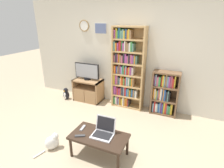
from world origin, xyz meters
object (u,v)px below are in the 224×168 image
at_px(bookshelf_short, 164,94).
at_px(cat, 52,142).
at_px(bookshelf_tall, 127,70).
at_px(penguin_figurine, 66,94).
at_px(television, 87,71).
at_px(laptop, 104,131).
at_px(coffee_table, 99,138).
at_px(remote_far_from_laptop, 80,136).
at_px(remote_near_laptop, 83,128).
at_px(tv_stand, 88,90).

xyz_separation_m(bookshelf_short, cat, (-1.54, -2.03, -0.36)).
xyz_separation_m(bookshelf_tall, penguin_figurine, (-1.65, -0.32, -0.82)).
height_order(television, laptop, television).
bearing_deg(coffee_table, bookshelf_tall, 96.14).
bearing_deg(remote_far_from_laptop, bookshelf_tall, 150.00).
bearing_deg(television, coffee_table, -54.16).
height_order(television, remote_near_laptop, television).
xyz_separation_m(tv_stand, bookshelf_tall, (1.05, 0.11, 0.67)).
bearing_deg(laptop, bookshelf_short, 67.15).
relative_size(tv_stand, bookshelf_tall, 0.38).
bearing_deg(bookshelf_short, cat, -127.19).
distance_m(bookshelf_short, cat, 2.58).
relative_size(laptop, remote_near_laptop, 2.11).
bearing_deg(laptop, coffee_table, -131.87).
distance_m(bookshelf_tall, bookshelf_short, 1.04).
relative_size(television, coffee_table, 0.77).
bearing_deg(coffee_table, penguin_figurine, 140.36).
bearing_deg(remote_near_laptop, cat, -159.37).
xyz_separation_m(bookshelf_short, coffee_table, (-0.73, -1.85, -0.16)).
height_order(bookshelf_tall, coffee_table, bookshelf_tall).
bearing_deg(penguin_figurine, tv_stand, 18.56).
height_order(bookshelf_tall, bookshelf_short, bookshelf_tall).
distance_m(cat, penguin_figurine, 2.01).
height_order(television, bookshelf_short, television).
xyz_separation_m(television, cat, (0.46, -1.95, -0.68)).
bearing_deg(remote_near_laptop, bookshelf_tall, 78.53).
relative_size(laptop, remote_far_from_laptop, 2.14).
xyz_separation_m(bookshelf_short, remote_far_from_laptop, (-1.00, -1.99, -0.10)).
bearing_deg(bookshelf_short, coffee_table, -111.58).
height_order(tv_stand, television, television).
xyz_separation_m(remote_near_laptop, remote_far_from_laptop, (0.08, -0.20, 0.00)).
bearing_deg(tv_stand, remote_far_from_laptop, -62.22).
bearing_deg(bookshelf_short, laptop, -110.78).
bearing_deg(tv_stand, coffee_table, -54.19).
bearing_deg(cat, coffee_table, 49.22).
bearing_deg(remote_near_laptop, coffee_table, -16.92).
bearing_deg(penguin_figurine, remote_far_from_laptop, -46.50).
xyz_separation_m(remote_far_from_laptop, cat, (-0.55, -0.05, -0.26)).
relative_size(tv_stand, coffee_table, 0.83).
bearing_deg(remote_far_from_laptop, cat, -113.09).
bearing_deg(bookshelf_tall, tv_stand, -173.80).
distance_m(bookshelf_tall, penguin_figurine, 1.87).
height_order(bookshelf_short, laptop, bookshelf_short).
height_order(cat, penguin_figurine, penguin_figurine).
height_order(tv_stand, penguin_figurine, tv_stand).
distance_m(tv_stand, television, 0.52).
relative_size(remote_near_laptop, penguin_figurine, 0.50).
distance_m(remote_far_from_laptop, penguin_figurine, 2.32).
bearing_deg(television, bookshelf_tall, 4.75).
bearing_deg(laptop, television, 125.95).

